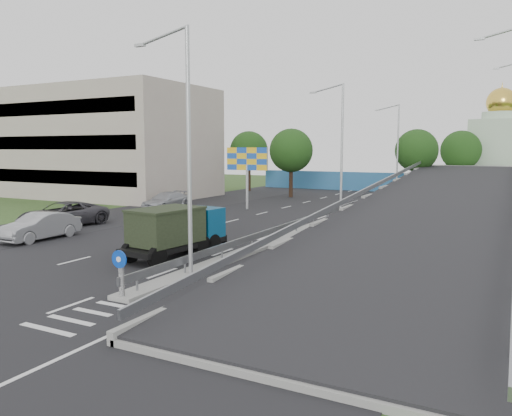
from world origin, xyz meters
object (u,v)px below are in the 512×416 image
Objects in this scene: lamp_post_near at (185,138)px; lamp_post_mid at (340,143)px; lamp_post_far at (396,145)px; church at (499,149)px; parked_car_b at (40,226)px; billboard at (247,162)px; dump_truck at (176,229)px; sign_bollard at (121,273)px; parked_car_c at (63,214)px; parked_car_d at (166,201)px.

lamp_post_mid is (0.00, 20.00, 0.00)m from lamp_post_near.
lamp_post_mid is at bearing -90.00° from lamp_post_far.
church is 55.89m from parked_car_b.
lamp_post_near is 1.00× the size of lamp_post_mid.
billboard is 20.09m from dump_truck.
lamp_post_far is 1.69× the size of dump_truck.
lamp_post_mid reaches higher than sign_bollard.
lamp_post_far is at bearing 69.64° from parked_car_b.
dump_truck is 0.96× the size of parked_car_c.
church is at bearing 64.77° from parked_car_b.
dump_truck is (-2.84, -16.88, -4.41)m from lamp_post_mid.
church is 37.23m from billboard.
church is at bearing 79.62° from lamp_post_near.
parked_car_c reaches higher than parked_car_d.
church is 52.59m from dump_truck.
parked_car_b is (-12.85, -16.85, -4.99)m from lamp_post_mid.
lamp_post_far is at bearing 54.61° from parked_car_d.
lamp_post_far reaches higher than parked_car_b.
lamp_post_mid is at bearing 5.80° from parked_car_d.
billboard is at bearing 115.14° from dump_truck.
church reaches higher than lamp_post_mid.
parked_car_c is (-15.69, -32.67, -4.95)m from lamp_post_far.
billboard is 1.11× the size of parked_car_b.
parked_car_b is at bearing 166.24° from lamp_post_near.
sign_bollard is 0.31× the size of parked_car_d.
church reaches higher than lamp_post_far.
billboard is 16.42m from parked_car_c.
billboard is at bearing 112.49° from lamp_post_near.
church is at bearing 70.52° from parked_car_c.
lamp_post_mid is 0.73× the size of church.
dump_truck is 1.12× the size of parked_car_d.
billboard is 0.89× the size of parked_car_c.
lamp_post_far is 36.58m from parked_car_c.
parked_car_b is at bearing -127.33° from lamp_post_mid.
billboard is at bearing 75.08° from parked_car_c.
billboard is at bearing 167.62° from lamp_post_mid.
church is 2.79× the size of parked_car_b.
sign_bollard reaches higher than parked_car_d.
parked_car_c reaches higher than parked_car_b.
parked_car_c is (-12.85, 4.21, -0.54)m from dump_truck.
church reaches higher than sign_bollard.
lamp_post_near reaches higher than dump_truck.
parked_car_c is at bearing 154.96° from lamp_post_near.
lamp_post_mid is at bearing 89.74° from sign_bollard.
lamp_post_far is at bearing 63.16° from billboard.
lamp_post_near and lamp_post_far have the same top height.
lamp_post_far is 20.24m from billboard.
lamp_post_mid is 9.47m from billboard.
church is 2.32× the size of dump_truck.
billboard reaches higher than parked_car_b.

